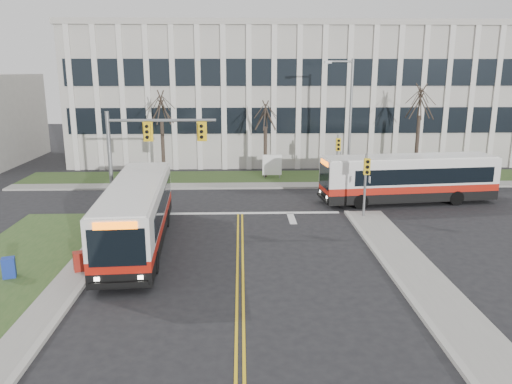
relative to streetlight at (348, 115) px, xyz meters
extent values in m
plane|color=black|center=(-8.03, -16.20, -5.19)|extent=(120.00, 120.00, 0.00)
cube|color=#9E9B93|center=(-15.03, -21.20, -5.12)|extent=(1.20, 26.00, 0.14)
cube|color=#9E9B93|center=(-0.53, -21.20, -5.12)|extent=(2.00, 26.00, 0.14)
cube|color=#9E9B93|center=(-3.03, -1.00, -5.12)|extent=(44.00, 1.60, 0.14)
cube|color=#2F4D21|center=(-3.03, 1.80, -5.13)|extent=(44.00, 5.00, 0.12)
cube|color=#B8B3AA|center=(-3.03, 13.80, 0.81)|extent=(40.00, 16.00, 12.00)
cylinder|color=slate|center=(-15.33, -9.00, -2.09)|extent=(0.22, 0.22, 6.20)
cylinder|color=slate|center=(-12.33, -9.00, 0.51)|extent=(6.00, 0.16, 0.16)
cube|color=yellow|center=(-13.13, -9.15, -0.09)|extent=(0.34, 0.24, 0.92)
cube|color=yellow|center=(-10.13, -9.15, -0.09)|extent=(0.34, 0.24, 0.92)
cylinder|color=slate|center=(-0.83, -9.20, -3.29)|extent=(0.14, 0.14, 3.80)
cube|color=yellow|center=(-0.83, -9.40, -2.09)|extent=(0.34, 0.24, 0.92)
cylinder|color=slate|center=(-0.83, -0.70, -3.29)|extent=(0.14, 0.14, 3.80)
cube|color=yellow|center=(-0.83, -0.90, -2.09)|extent=(0.34, 0.24, 0.92)
cylinder|color=slate|center=(0.17, 0.00, -0.59)|extent=(0.20, 0.20, 9.20)
cylinder|color=slate|center=(-0.73, 0.00, 3.81)|extent=(1.80, 0.14, 0.14)
cube|color=slate|center=(-1.63, 0.00, 3.76)|extent=(0.50, 0.25, 0.18)
cylinder|color=slate|center=(-6.13, 1.30, -4.69)|extent=(0.08, 0.08, 1.00)
cylinder|color=slate|center=(-4.93, 1.30, -4.69)|extent=(0.08, 0.08, 1.00)
cube|color=white|center=(-5.53, 1.30, -3.99)|extent=(1.50, 0.12, 1.60)
cylinder|color=#42352B|center=(-14.03, 1.80, -2.88)|extent=(0.28, 0.28, 4.62)
cylinder|color=#42352B|center=(-6.03, 2.00, -3.15)|extent=(0.28, 0.28, 4.09)
cylinder|color=#42352B|center=(5.97, 1.80, -2.72)|extent=(0.28, 0.28, 4.95)
cube|color=navy|center=(-17.53, -17.49, -4.72)|extent=(0.62, 0.59, 0.95)
cube|color=maroon|center=(-14.83, -16.90, -4.72)|extent=(0.64, 0.61, 0.95)
camera|label=1|loc=(-7.96, -36.91, 3.25)|focal=35.00mm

